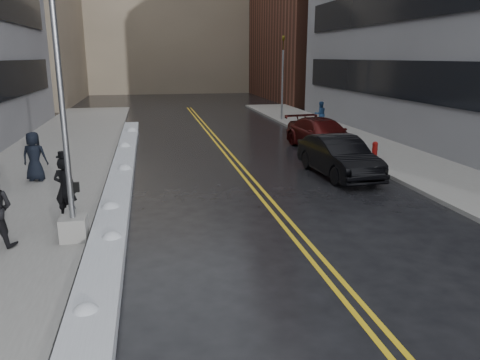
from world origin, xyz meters
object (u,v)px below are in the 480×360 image
pedestrian_fedora (65,189)px  car_maroon (322,134)px  lamppost (66,148)px  traffic_signal (283,75)px  pedestrian_east (320,114)px  pedestrian_c (34,156)px  fire_hydrant (375,148)px  car_black (339,157)px

pedestrian_fedora → car_maroon: 14.54m
lamppost → traffic_signal: lamppost is taller
pedestrian_fedora → traffic_signal: bearing=-100.2°
pedestrian_east → car_maroon: pedestrian_east is taller
lamppost → pedestrian_fedora: (-0.41, 1.67, -1.47)m
pedestrian_c → car_maroon: 13.81m
fire_hydrant → pedestrian_east: bearing=84.5°
lamppost → pedestrian_east: lamppost is taller
car_black → car_maroon: 5.62m
fire_hydrant → pedestrian_fedora: pedestrian_fedora is taller
pedestrian_fedora → car_black: bearing=-138.1°
traffic_signal → pedestrian_fedora: traffic_signal is taller
pedestrian_fedora → lamppost: bearing=124.6°
pedestrian_c → pedestrian_east: bearing=-134.1°
lamppost → fire_hydrant: 14.81m
fire_hydrant → traffic_signal: (-0.50, 14.00, 2.85)m
fire_hydrant → car_black: bearing=-138.4°
pedestrian_c → pedestrian_fedora: bearing=120.9°
car_black → pedestrian_fedora: bearing=-162.5°
traffic_signal → pedestrian_fedora: (-12.21, -20.33, -2.34)m
pedestrian_east → car_maroon: bearing=66.8°
pedestrian_fedora → pedestrian_east: bearing=-109.5°
pedestrian_c → pedestrian_east: (15.51, 11.34, -0.09)m
pedestrian_fedora → car_maroon: size_ratio=0.33×
car_black → car_maroon: car_black is taller
pedestrian_c → car_black: (11.70, -0.98, -0.28)m
traffic_signal → car_maroon: (-1.00, -11.07, -2.61)m
traffic_signal → pedestrian_east: bearing=-71.0°
pedestrian_c → pedestrian_east: 19.21m
car_maroon → fire_hydrant: bearing=-70.5°
fire_hydrant → pedestrian_fedora: (-12.71, -6.33, 0.51)m
pedestrian_east → car_black: size_ratio=0.34×
traffic_signal → pedestrian_fedora: size_ratio=3.29×
lamppost → pedestrian_c: lamppost is taller
fire_hydrant → pedestrian_fedora: 14.21m
traffic_signal → pedestrian_east: 5.06m
pedestrian_fedora → car_maroon: (11.21, 9.26, -0.27)m
traffic_signal → pedestrian_c: 21.09m
lamppost → car_maroon: (10.80, 10.93, -1.74)m
fire_hydrant → pedestrian_c: 14.65m
pedestrian_c → lamppost: bearing=119.0°
fire_hydrant → car_black: size_ratio=0.15×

